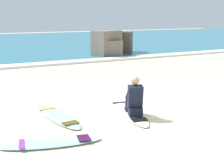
% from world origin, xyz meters
% --- Properties ---
extents(ground_plane, '(80.00, 80.00, 0.00)m').
position_xyz_m(ground_plane, '(0.00, 0.00, 0.00)').
color(ground_plane, beige).
extents(breaking_foam, '(80.00, 0.90, 0.11)m').
position_xyz_m(breaking_foam, '(0.00, 9.04, 0.06)').
color(breaking_foam, white).
rests_on(breaking_foam, ground).
extents(surfboard_main, '(1.14, 2.64, 0.08)m').
position_xyz_m(surfboard_main, '(-0.37, 0.23, 0.04)').
color(surfboard_main, '#EFE5C6').
rests_on(surfboard_main, ground).
extents(surfer_seated, '(0.56, 0.77, 0.95)m').
position_xyz_m(surfer_seated, '(-0.45, -0.17, 0.44)').
color(surfer_seated, black).
rests_on(surfer_seated, surfboard_main).
extents(surfboard_spare_near, '(2.02, 0.97, 0.08)m').
position_xyz_m(surfboard_spare_near, '(-2.75, -0.86, 0.04)').
color(surfboard_spare_near, '#9ED1E5').
rests_on(surfboard_spare_near, ground).
extents(surfboard_spare_far, '(0.68, 2.28, 0.08)m').
position_xyz_m(surfboard_spare_far, '(-2.09, 0.68, 0.04)').
color(surfboard_spare_far, '#9ED1E5').
rests_on(surfboard_spare_far, ground).
extents(rock_outcrop_distant, '(3.39, 2.76, 1.52)m').
position_xyz_m(rock_outcrop_distant, '(5.03, 10.80, 0.66)').
color(rock_outcrop_distant, '#756656').
rests_on(rock_outcrop_distant, ground).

